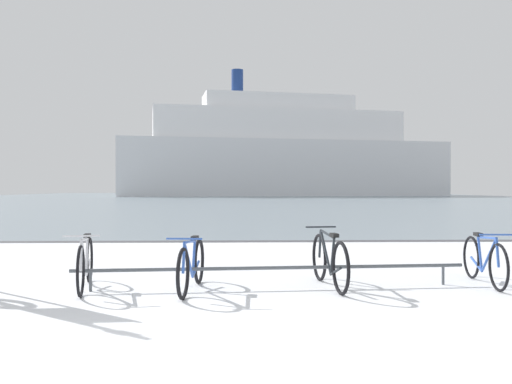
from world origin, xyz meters
TOP-DOWN VIEW (x-y plane):
  - ground at (0.00, 53.90)m, footprint 80.00×132.00m
  - bike_rack at (1.05, 3.69)m, footprint 5.50×0.45m
  - bicycle_0 at (-1.53, 3.65)m, footprint 0.47×1.70m
  - bicycle_1 at (-0.06, 3.50)m, footprint 0.46×1.74m
  - bicycle_2 at (1.85, 3.72)m, footprint 0.46×1.76m
  - bicycle_3 at (4.12, 3.86)m, footprint 0.46×1.69m
  - ferry_ship at (7.10, 79.55)m, footprint 52.21×18.90m

SIDE VIEW (x-z plane):
  - ground at x=0.00m, z-range -0.08..0.00m
  - bike_rack at x=1.05m, z-range 0.12..0.42m
  - bicycle_1 at x=-0.06m, z-range -0.04..0.73m
  - bicycle_3 at x=4.12m, z-range -0.03..0.74m
  - bicycle_0 at x=-1.53m, z-range -0.03..0.75m
  - bicycle_2 at x=1.85m, z-range -0.04..0.79m
  - ferry_ship at x=7.10m, z-range -3.20..16.24m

